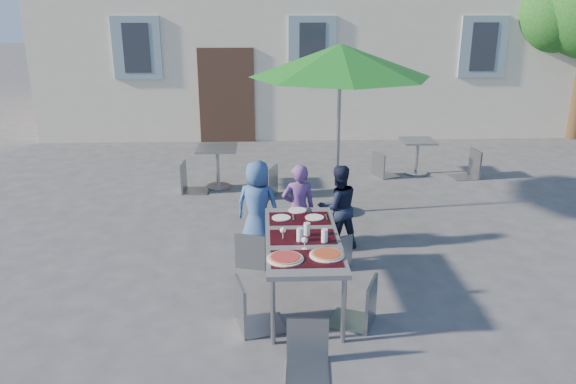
{
  "coord_description": "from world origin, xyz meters",
  "views": [
    {
      "loc": [
        -1.14,
        -5.78,
        3.14
      ],
      "look_at": [
        -0.85,
        0.71,
        0.97
      ],
      "focal_mm": 35.0,
      "sensor_mm": 36.0,
      "label": 1
    }
  ],
  "objects_px": {
    "chair_5": "(308,319)",
    "child_2": "(338,207)",
    "chair_0": "(252,228)",
    "bg_chair_r_0": "(267,162)",
    "cafe_table_1": "(417,152)",
    "bg_chair_l_1": "(383,150)",
    "chair_1": "(294,220)",
    "patio_umbrella": "(340,62)",
    "bg_chair_r_1": "(472,147)",
    "pizza_near_left": "(285,258)",
    "cafe_table_0": "(217,160)",
    "bg_chair_l_0": "(189,159)",
    "child_0": "(258,206)",
    "chair_4": "(363,275)",
    "pizza_near_right": "(327,254)",
    "chair_3": "(250,276)",
    "chair_2": "(336,231)",
    "dining_table": "(302,242)",
    "child_1": "(298,209)"
  },
  "relations": [
    {
      "from": "pizza_near_left",
      "to": "chair_5",
      "type": "xyz_separation_m",
      "value": [
        0.17,
        -0.7,
        -0.27
      ]
    },
    {
      "from": "pizza_near_left",
      "to": "bg_chair_r_0",
      "type": "xyz_separation_m",
      "value": [
        -0.15,
        4.16,
        -0.17
      ]
    },
    {
      "from": "child_2",
      "to": "chair_1",
      "type": "distance_m",
      "value": 0.83
    },
    {
      "from": "chair_5",
      "to": "bg_chair_l_1",
      "type": "bearing_deg",
      "value": 72.23
    },
    {
      "from": "chair_2",
      "to": "dining_table",
      "type": "bearing_deg",
      "value": -121.06
    },
    {
      "from": "chair_5",
      "to": "child_2",
      "type": "bearing_deg",
      "value": 77.11
    },
    {
      "from": "chair_0",
      "to": "bg_chair_r_0",
      "type": "height_order",
      "value": "bg_chair_r_0"
    },
    {
      "from": "bg_chair_l_0",
      "to": "chair_2",
      "type": "bearing_deg",
      "value": -55.08
    },
    {
      "from": "cafe_table_0",
      "to": "cafe_table_1",
      "type": "xyz_separation_m",
      "value": [
        3.79,
        0.71,
        -0.08
      ]
    },
    {
      "from": "chair_2",
      "to": "bg_chair_r_0",
      "type": "xyz_separation_m",
      "value": [
        -0.83,
        2.83,
        0.11
      ]
    },
    {
      "from": "cafe_table_1",
      "to": "chair_3",
      "type": "bearing_deg",
      "value": -120.07
    },
    {
      "from": "pizza_near_left",
      "to": "cafe_table_1",
      "type": "height_order",
      "value": "pizza_near_left"
    },
    {
      "from": "pizza_near_left",
      "to": "cafe_table_0",
      "type": "height_order",
      "value": "pizza_near_left"
    },
    {
      "from": "pizza_near_left",
      "to": "cafe_table_1",
      "type": "xyz_separation_m",
      "value": [
        2.76,
        5.36,
        -0.34
      ]
    },
    {
      "from": "pizza_near_left",
      "to": "child_1",
      "type": "relative_size",
      "value": 0.3
    },
    {
      "from": "child_1",
      "to": "chair_3",
      "type": "distance_m",
      "value": 1.94
    },
    {
      "from": "chair_0",
      "to": "chair_1",
      "type": "height_order",
      "value": "chair_1"
    },
    {
      "from": "child_0",
      "to": "chair_3",
      "type": "distance_m",
      "value": 1.96
    },
    {
      "from": "patio_umbrella",
      "to": "bg_chair_r_1",
      "type": "bearing_deg",
      "value": 33.11
    },
    {
      "from": "chair_0",
      "to": "bg_chair_r_1",
      "type": "distance_m",
      "value": 5.48
    },
    {
      "from": "cafe_table_0",
      "to": "bg_chair_l_0",
      "type": "xyz_separation_m",
      "value": [
        -0.48,
        -0.19,
        0.07
      ]
    },
    {
      "from": "pizza_near_left",
      "to": "pizza_near_right",
      "type": "xyz_separation_m",
      "value": [
        0.42,
        0.07,
        -0.0
      ]
    },
    {
      "from": "child_0",
      "to": "patio_umbrella",
      "type": "height_order",
      "value": "patio_umbrella"
    },
    {
      "from": "chair_1",
      "to": "dining_table",
      "type": "bearing_deg",
      "value": -87.11
    },
    {
      "from": "child_1",
      "to": "child_2",
      "type": "distance_m",
      "value": 0.55
    },
    {
      "from": "pizza_near_right",
      "to": "bg_chair_l_0",
      "type": "xyz_separation_m",
      "value": [
        -1.93,
        4.39,
        -0.18
      ]
    },
    {
      "from": "bg_chair_l_0",
      "to": "cafe_table_1",
      "type": "bearing_deg",
      "value": 11.93
    },
    {
      "from": "child_1",
      "to": "chair_5",
      "type": "bearing_deg",
      "value": 79.31
    },
    {
      "from": "child_1",
      "to": "pizza_near_left",
      "type": "bearing_deg",
      "value": 73.38
    },
    {
      "from": "dining_table",
      "to": "bg_chair_r_1",
      "type": "height_order",
      "value": "bg_chair_r_1"
    },
    {
      "from": "dining_table",
      "to": "bg_chair_l_0",
      "type": "height_order",
      "value": "bg_chair_l_0"
    },
    {
      "from": "child_2",
      "to": "bg_chair_r_1",
      "type": "xyz_separation_m",
      "value": [
        2.93,
        3.12,
        0.02
      ]
    },
    {
      "from": "bg_chair_r_0",
      "to": "cafe_table_1",
      "type": "distance_m",
      "value": 3.16
    },
    {
      "from": "pizza_near_right",
      "to": "chair_3",
      "type": "xyz_separation_m",
      "value": [
        -0.77,
        -0.08,
        -0.18
      ]
    },
    {
      "from": "child_1",
      "to": "chair_3",
      "type": "relative_size",
      "value": 1.21
    },
    {
      "from": "child_0",
      "to": "chair_4",
      "type": "height_order",
      "value": "child_0"
    },
    {
      "from": "chair_3",
      "to": "child_2",
      "type": "bearing_deg",
      "value": 60.15
    },
    {
      "from": "pizza_near_left",
      "to": "chair_3",
      "type": "height_order",
      "value": "chair_3"
    },
    {
      "from": "chair_4",
      "to": "patio_umbrella",
      "type": "bearing_deg",
      "value": 87.31
    },
    {
      "from": "child_2",
      "to": "bg_chair_r_1",
      "type": "relative_size",
      "value": 1.13
    },
    {
      "from": "chair_4",
      "to": "bg_chair_r_0",
      "type": "xyz_separation_m",
      "value": [
        -0.93,
        4.15,
        0.04
      ]
    },
    {
      "from": "child_2",
      "to": "bg_chair_r_0",
      "type": "relative_size",
      "value": 1.14
    },
    {
      "from": "bg_chair_r_0",
      "to": "chair_3",
      "type": "bearing_deg",
      "value": -92.68
    },
    {
      "from": "chair_4",
      "to": "bg_chair_l_1",
      "type": "bearing_deg",
      "value": 76.1
    },
    {
      "from": "chair_0",
      "to": "bg_chair_l_1",
      "type": "relative_size",
      "value": 0.99
    },
    {
      "from": "child_2",
      "to": "chair_4",
      "type": "height_order",
      "value": "child_2"
    },
    {
      "from": "chair_2",
      "to": "bg_chair_l_1",
      "type": "height_order",
      "value": "bg_chair_l_1"
    },
    {
      "from": "chair_4",
      "to": "chair_2",
      "type": "bearing_deg",
      "value": 94.66
    },
    {
      "from": "chair_1",
      "to": "bg_chair_l_0",
      "type": "bearing_deg",
      "value": 118.75
    },
    {
      "from": "child_2",
      "to": "chair_2",
      "type": "height_order",
      "value": "child_2"
    }
  ]
}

